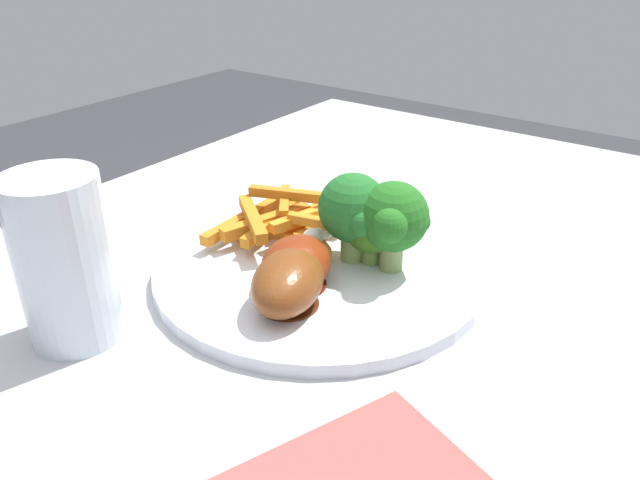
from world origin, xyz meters
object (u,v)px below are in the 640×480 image
at_px(broccoli_floret_front, 393,219).
at_px(carrot_fries_pile, 286,221).
at_px(broccoli_floret_back, 376,222).
at_px(water_glass, 64,260).
at_px(dining_table, 315,391).
at_px(dinner_plate, 320,266).
at_px(chicken_drumstick_far, 298,262).
at_px(chicken_drumstick_near, 289,279).
at_px(broccoli_floret_middle, 354,209).

relative_size(broccoli_floret_front, carrot_fries_pile, 0.52).
distance_m(broccoli_floret_back, water_glass, 0.25).
height_order(dining_table, dinner_plate, dinner_plate).
bearing_deg(broccoli_floret_back, chicken_drumstick_far, -25.63).
distance_m(dinner_plate, carrot_fries_pile, 0.06).
distance_m(dinner_plate, chicken_drumstick_far, 0.05).
xyz_separation_m(dinner_plate, carrot_fries_pile, (-0.02, -0.05, 0.02)).
xyz_separation_m(dinner_plate, broccoli_floret_back, (-0.03, 0.04, 0.04)).
height_order(carrot_fries_pile, chicken_drumstick_near, chicken_drumstick_near).
xyz_separation_m(broccoli_floret_front, carrot_fries_pile, (0.00, -0.11, -0.03)).
xyz_separation_m(broccoli_floret_front, chicken_drumstick_far, (0.06, -0.05, -0.03)).
xyz_separation_m(dinner_plate, broccoli_floret_front, (-0.02, 0.06, 0.05)).
height_order(dining_table, broccoli_floret_middle, broccoli_floret_middle).
bearing_deg(broccoli_floret_back, dining_table, -33.57).
bearing_deg(water_glass, dining_table, 147.57).
distance_m(broccoli_floret_front, carrot_fries_pile, 0.12).
height_order(broccoli_floret_back, carrot_fries_pile, broccoli_floret_back).
bearing_deg(water_glass, chicken_drumstick_near, 135.04).
bearing_deg(broccoli_floret_middle, water_glass, -30.09).
relative_size(broccoli_floret_middle, chicken_drumstick_near, 0.62).
height_order(broccoli_floret_back, chicken_drumstick_far, broccoli_floret_back).
bearing_deg(broccoli_floret_middle, broccoli_floret_back, 113.59).
xyz_separation_m(broccoli_floret_middle, broccoli_floret_back, (-0.01, 0.02, -0.01)).
bearing_deg(water_glass, carrot_fries_pile, 168.83).
relative_size(dinner_plate, carrot_fries_pile, 1.91).
bearing_deg(chicken_drumstick_near, broccoli_floret_middle, 178.35).
xyz_separation_m(carrot_fries_pile, chicken_drumstick_near, (0.09, 0.07, 0.01)).
distance_m(carrot_fries_pile, water_glass, 0.21).
bearing_deg(broccoli_floret_back, chicken_drumstick_near, -11.89).
distance_m(dining_table, broccoli_floret_back, 0.18).
xyz_separation_m(broccoli_floret_back, chicken_drumstick_near, (0.09, -0.02, -0.02)).
xyz_separation_m(chicken_drumstick_near, chicken_drumstick_far, (-0.03, -0.01, -0.00)).
distance_m(dinner_plate, broccoli_floret_back, 0.07).
xyz_separation_m(dining_table, broccoli_floret_middle, (-0.04, 0.01, 0.18)).
bearing_deg(dining_table, broccoli_floret_back, 146.43).
bearing_deg(broccoli_floret_back, broccoli_floret_front, 77.43).
xyz_separation_m(broccoli_floret_middle, chicken_drumstick_far, (0.06, -0.01, -0.03)).
height_order(broccoli_floret_front, carrot_fries_pile, broccoli_floret_front).
bearing_deg(broccoli_floret_front, chicken_drumstick_near, -23.33).
distance_m(chicken_drumstick_near, water_glass, 0.16).
relative_size(broccoli_floret_front, water_glass, 0.62).
xyz_separation_m(dining_table, chicken_drumstick_near, (0.05, 0.01, 0.15)).
xyz_separation_m(broccoli_floret_middle, chicken_drumstick_near, (0.09, -0.00, -0.03)).
bearing_deg(broccoli_floret_front, broccoli_floret_middle, -84.75).
bearing_deg(dinner_plate, chicken_drumstick_far, 10.73).
relative_size(broccoli_floret_back, chicken_drumstick_far, 0.54).
xyz_separation_m(broccoli_floret_front, chicken_drumstick_near, (0.09, -0.04, -0.03)).
distance_m(carrot_fries_pile, chicken_drumstick_far, 0.09).
height_order(dining_table, chicken_drumstick_near, chicken_drumstick_near).
xyz_separation_m(dinner_plate, chicken_drumstick_near, (0.07, 0.02, 0.03)).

